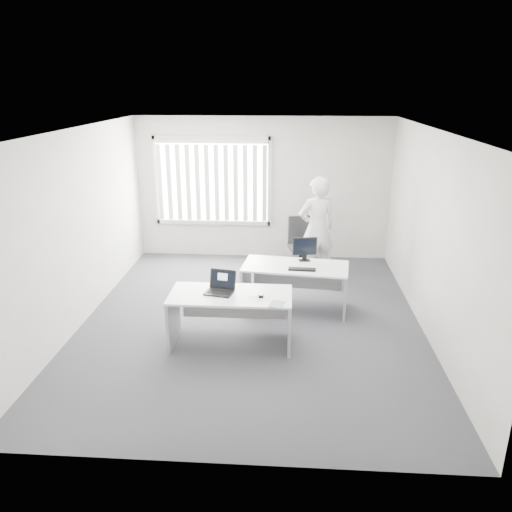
# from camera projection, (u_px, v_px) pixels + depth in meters

# --- Properties ---
(ground) EXTENTS (6.00, 6.00, 0.00)m
(ground) POSITION_uv_depth(u_px,v_px,m) (251.00, 320.00, 7.51)
(ground) COLOR #48494F
(ground) RESTS_ON ground
(wall_back) EXTENTS (5.00, 0.02, 2.80)m
(wall_back) POSITION_uv_depth(u_px,v_px,m) (263.00, 189.00, 9.88)
(wall_back) COLOR silver
(wall_back) RESTS_ON ground
(wall_front) EXTENTS (5.00, 0.02, 2.80)m
(wall_front) POSITION_uv_depth(u_px,v_px,m) (224.00, 330.00, 4.22)
(wall_front) COLOR silver
(wall_front) RESTS_ON ground
(wall_left) EXTENTS (0.02, 6.00, 2.80)m
(wall_left) POSITION_uv_depth(u_px,v_px,m) (79.00, 228.00, 7.21)
(wall_left) COLOR silver
(wall_left) RESTS_ON ground
(wall_right) EXTENTS (0.02, 6.00, 2.80)m
(wall_right) POSITION_uv_depth(u_px,v_px,m) (431.00, 235.00, 6.89)
(wall_right) COLOR silver
(wall_right) RESTS_ON ground
(ceiling) EXTENTS (5.00, 6.00, 0.02)m
(ceiling) POSITION_uv_depth(u_px,v_px,m) (251.00, 130.00, 6.59)
(ceiling) COLOR white
(ceiling) RESTS_ON wall_back
(window) EXTENTS (2.32, 0.06, 1.76)m
(window) POSITION_uv_depth(u_px,v_px,m) (212.00, 181.00, 9.85)
(window) COLOR #BABAB6
(window) RESTS_ON wall_back
(blinds) EXTENTS (2.20, 0.10, 1.50)m
(blinds) POSITION_uv_depth(u_px,v_px,m) (212.00, 183.00, 9.81)
(blinds) COLOR white
(blinds) RESTS_ON wall_back
(desk_near) EXTENTS (1.62, 0.76, 0.74)m
(desk_near) POSITION_uv_depth(u_px,v_px,m) (231.00, 308.00, 6.67)
(desk_near) COLOR white
(desk_near) RESTS_ON ground
(desk_far) EXTENTS (1.68, 0.94, 0.73)m
(desk_far) POSITION_uv_depth(u_px,v_px,m) (295.00, 278.00, 7.73)
(desk_far) COLOR white
(desk_far) RESTS_ON ground
(office_chair) EXTENTS (0.68, 0.68, 1.01)m
(office_chair) POSITION_uv_depth(u_px,v_px,m) (300.00, 253.00, 9.52)
(office_chair) COLOR black
(office_chair) RESTS_ON ground
(person) EXTENTS (0.80, 0.67, 1.88)m
(person) POSITION_uv_depth(u_px,v_px,m) (317.00, 229.00, 8.81)
(person) COLOR silver
(person) RESTS_ON ground
(laptop) EXTENTS (0.42, 0.39, 0.28)m
(laptop) POSITION_uv_depth(u_px,v_px,m) (219.00, 284.00, 6.58)
(laptop) COLOR black
(laptop) RESTS_ON desk_near
(paper_sheet) EXTENTS (0.33, 0.29, 0.00)m
(paper_sheet) POSITION_uv_depth(u_px,v_px,m) (260.00, 298.00, 6.47)
(paper_sheet) COLOR white
(paper_sheet) RESTS_ON desk_near
(mouse) EXTENTS (0.07, 0.11, 0.04)m
(mouse) POSITION_uv_depth(u_px,v_px,m) (261.00, 295.00, 6.51)
(mouse) COLOR #BCBCBE
(mouse) RESTS_ON paper_sheet
(booklet) EXTENTS (0.21, 0.26, 0.01)m
(booklet) POSITION_uv_depth(u_px,v_px,m) (276.00, 304.00, 6.28)
(booklet) COLOR silver
(booklet) RESTS_ON desk_near
(keyboard) EXTENTS (0.42, 0.17, 0.02)m
(keyboard) POSITION_uv_depth(u_px,v_px,m) (302.00, 269.00, 7.48)
(keyboard) COLOR black
(keyboard) RESTS_ON desk_far
(monitor) EXTENTS (0.40, 0.18, 0.38)m
(monitor) POSITION_uv_depth(u_px,v_px,m) (305.00, 249.00, 7.81)
(monitor) COLOR black
(monitor) RESTS_ON desk_far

